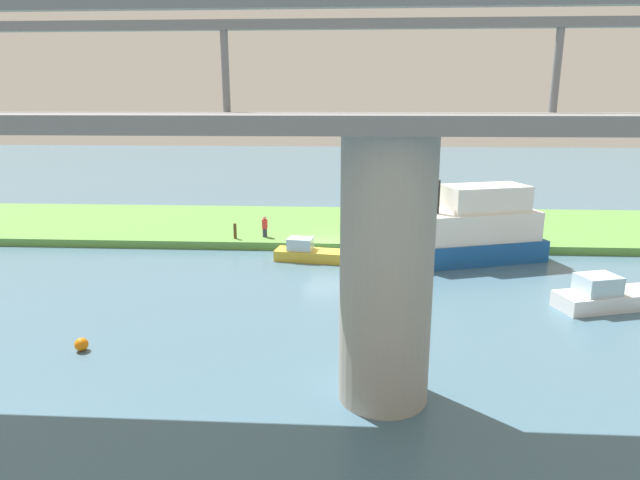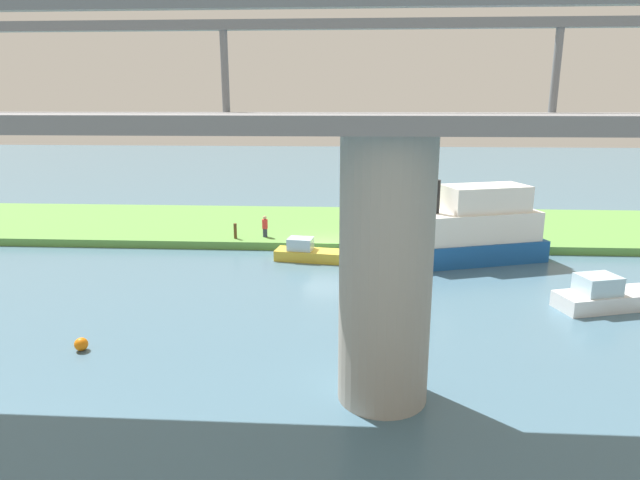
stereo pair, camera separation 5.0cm
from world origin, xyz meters
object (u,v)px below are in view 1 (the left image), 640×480
Objects in this scene: bridge_pylon at (386,272)px; motorboat_red at (307,252)px; riverboat_paddlewheel at (605,296)px; mooring_post at (235,231)px; motorboat_white at (468,231)px; marker_buoy at (81,344)px; person_on_bank at (265,226)px.

bridge_pylon is 15.95m from motorboat_red.
motorboat_red is 15.60m from riverboat_paddlewheel.
motorboat_white is (-14.21, 2.39, 0.79)m from mooring_post.
motorboat_white reaches higher than riverboat_paddlewheel.
motorboat_red reaches higher than marker_buoy.
motorboat_white is at bearing -142.25° from marker_buoy.
mooring_post is 0.10× the size of motorboat_white.
marker_buoy is at bearing 80.46° from mooring_post.
motorboat_white reaches higher than mooring_post.
person_on_bank is 0.14× the size of motorboat_white.
bridge_pylon is at bearing 38.55° from riverboat_paddlewheel.
bridge_pylon reaches higher than riverboat_paddlewheel.
motorboat_white is at bearing 170.46° from mooring_post.
riverboat_paddlewheel is at bearing 154.12° from motorboat_red.
person_on_bank is 4.65m from motorboat_red.
marker_buoy is (16.79, 13.00, -1.53)m from motorboat_white.
motorboat_red is at bearing -76.44° from bridge_pylon.
bridge_pylon is 13.76m from riverboat_paddlewheel.
bridge_pylon is 12.02m from marker_buoy.
motorboat_red is (9.35, 0.52, -1.31)m from motorboat_white.
riverboat_paddlewheel is (-17.06, 10.27, -0.64)m from person_on_bank.
motorboat_white is (-5.71, -15.62, -2.34)m from bridge_pylon.
mooring_post is at bearing -99.54° from marker_buoy.
motorboat_white is (-12.37, 2.94, 0.58)m from person_on_bank.
riverboat_paddlewheel reaches higher than marker_buoy.
bridge_pylon reaches higher than marker_buoy.
motorboat_white reaches higher than person_on_bank.
mooring_post is 14.43m from motorboat_white.
bridge_pylon is at bearing 109.75° from person_on_bank.
person_on_bank is at bearing -105.49° from marker_buoy.
motorboat_white is 9.46m from motorboat_red.
motorboat_red is 0.82× the size of riverboat_paddlewheel.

